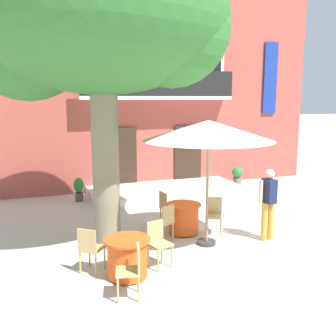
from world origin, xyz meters
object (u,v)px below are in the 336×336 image
at_px(cafe_chair_near_tree_1, 214,213).
at_px(cafe_chair_middle_2, 132,268).
at_px(ground_planter_left, 79,188).
at_px(pedestrian_near_entrance, 268,200).
at_px(cafe_chair_middle_0, 158,240).
at_px(cafe_chair_middle_1, 90,247).
at_px(cafe_umbrella, 208,131).
at_px(ground_planter_right, 237,175).
at_px(plane_tree, 97,22).
at_px(cafe_table_near_tree, 184,218).
at_px(cafe_chair_near_tree_2, 167,206).
at_px(cafe_chair_near_tree_0, 165,221).
at_px(cafe_table_middle, 127,257).

xyz_separation_m(cafe_chair_near_tree_1, cafe_chair_middle_2, (-2.69, -2.30, 0.00)).
distance_m(ground_planter_left, pedestrian_near_entrance, 6.32).
bearing_deg(ground_planter_left, cafe_chair_middle_0, -80.99).
xyz_separation_m(cafe_chair_middle_1, pedestrian_near_entrance, (4.20, 0.31, 0.44)).
bearing_deg(cafe_umbrella, ground_planter_right, 53.24).
distance_m(cafe_chair_near_tree_1, cafe_chair_middle_0, 2.27).
distance_m(plane_tree, cafe_table_near_tree, 4.91).
bearing_deg(cafe_chair_middle_2, plane_tree, 90.11).
bearing_deg(cafe_chair_near_tree_2, cafe_chair_near_tree_0, -111.69).
distance_m(cafe_table_near_tree, cafe_umbrella, 2.38).
distance_m(cafe_chair_near_tree_2, cafe_chair_middle_1, 3.16).
bearing_deg(cafe_table_near_tree, ground_planter_right, 46.37).
bearing_deg(cafe_table_near_tree, cafe_umbrella, -74.98).
relative_size(cafe_table_near_tree, pedestrian_near_entrance, 0.51).
xyz_separation_m(plane_tree, ground_planter_right, (5.91, 4.12, -4.47)).
bearing_deg(ground_planter_left, cafe_chair_near_tree_0, -71.95).
relative_size(cafe_chair_middle_2, ground_planter_left, 1.17).
bearing_deg(cafe_chair_near_tree_1, cafe_chair_middle_0, -146.31).
height_order(plane_tree, cafe_chair_near_tree_2, plane_tree).
relative_size(cafe_chair_near_tree_0, cafe_umbrella, 0.31).
relative_size(cafe_chair_near_tree_2, pedestrian_near_entrance, 0.53).
xyz_separation_m(cafe_chair_near_tree_2, pedestrian_near_entrance, (1.87, -1.82, 0.44)).
bearing_deg(cafe_chair_near_tree_0, pedestrian_near_entrance, -16.40).
relative_size(plane_tree, cafe_chair_middle_1, 7.31).
bearing_deg(cafe_table_middle, pedestrian_near_entrance, 11.58).
bearing_deg(cafe_table_near_tree, pedestrian_near_entrance, -32.80).
relative_size(cafe_table_near_tree, cafe_chair_middle_1, 0.95).
distance_m(cafe_chair_near_tree_0, cafe_umbrella, 2.29).
bearing_deg(cafe_chair_near_tree_0, cafe_chair_near_tree_2, 68.31).
xyz_separation_m(cafe_table_middle, ground_planter_right, (5.80, 5.93, 0.02)).
xyz_separation_m(cafe_chair_middle_1, ground_planter_right, (6.43, 5.51, -0.11)).
height_order(cafe_chair_middle_2, cafe_umbrella, cafe_umbrella).
bearing_deg(cafe_table_near_tree, cafe_chair_near_tree_0, -147.53).
distance_m(plane_tree, cafe_chair_middle_2, 5.05).
height_order(cafe_table_near_tree, cafe_chair_middle_1, cafe_chair_middle_1).
bearing_deg(cafe_chair_near_tree_1, cafe_table_near_tree, 159.09).
height_order(cafe_chair_near_tree_1, pedestrian_near_entrance, pedestrian_near_entrance).
xyz_separation_m(cafe_chair_middle_2, cafe_umbrella, (2.21, 1.73, 2.08)).
relative_size(cafe_chair_near_tree_2, cafe_table_middle, 1.05).
xyz_separation_m(cafe_chair_near_tree_1, ground_planter_left, (-2.76, 4.23, -0.10)).
height_order(cafe_chair_near_tree_1, cafe_chair_middle_2, same).
xyz_separation_m(cafe_chair_near_tree_0, cafe_chair_middle_0, (-0.55, -1.13, 0.00)).
bearing_deg(cafe_chair_middle_1, cafe_table_middle, -33.74).
height_order(cafe_chair_middle_0, cafe_umbrella, cafe_umbrella).
xyz_separation_m(cafe_umbrella, ground_planter_left, (-2.28, 4.80, -2.18)).
bearing_deg(cafe_chair_near_tree_1, cafe_table_middle, -149.03).
distance_m(cafe_chair_middle_2, pedestrian_near_entrance, 3.99).
bearing_deg(cafe_chair_middle_0, cafe_chair_near_tree_0, 63.86).
distance_m(cafe_chair_near_tree_2, cafe_chair_middle_0, 2.47).
distance_m(plane_tree, cafe_umbrella, 3.28).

